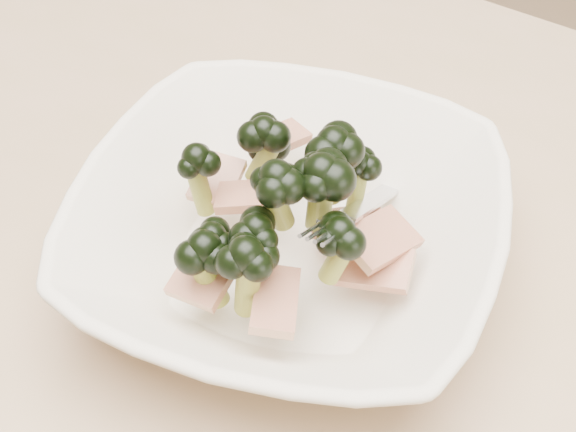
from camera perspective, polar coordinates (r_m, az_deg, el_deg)
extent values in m
cube|color=tan|center=(0.58, -1.53, -4.58)|extent=(1.20, 0.80, 0.04)
cylinder|color=tan|center=(1.30, -12.39, 5.80)|extent=(0.06, 0.06, 0.71)
imported|color=beige|center=(0.54, 0.00, -1.13)|extent=(0.35, 0.35, 0.07)
cylinder|color=olive|center=(0.50, -5.75, -4.38)|extent=(0.03, 0.02, 0.05)
ellipsoid|color=black|center=(0.48, -6.00, -2.27)|extent=(0.04, 0.04, 0.03)
cylinder|color=olive|center=(0.48, -2.89, -5.08)|extent=(0.02, 0.02, 0.05)
ellipsoid|color=black|center=(0.46, -3.03, -2.74)|extent=(0.04, 0.04, 0.03)
cylinder|color=olive|center=(0.52, 3.13, 2.94)|extent=(0.02, 0.02, 0.04)
ellipsoid|color=black|center=(0.51, 3.26, 5.16)|extent=(0.04, 0.04, 0.03)
cylinder|color=olive|center=(0.51, -5.27, -3.19)|extent=(0.01, 0.02, 0.04)
ellipsoid|color=black|center=(0.49, -5.45, -1.47)|extent=(0.03, 0.03, 0.03)
cylinder|color=olive|center=(0.49, -2.22, -2.46)|extent=(0.02, 0.02, 0.03)
ellipsoid|color=black|center=(0.48, -2.29, -0.93)|extent=(0.03, 0.03, 0.03)
cylinder|color=olive|center=(0.49, -0.79, 0.75)|extent=(0.02, 0.02, 0.04)
ellipsoid|color=black|center=(0.47, -0.82, 2.79)|extent=(0.04, 0.04, 0.03)
cylinder|color=olive|center=(0.50, 2.31, 1.08)|extent=(0.02, 0.02, 0.04)
ellipsoid|color=black|center=(0.48, 2.40, 3.17)|extent=(0.04, 0.04, 0.03)
cylinder|color=olive|center=(0.54, 3.62, 3.12)|extent=(0.02, 0.02, 0.03)
ellipsoid|color=black|center=(0.53, 3.72, 4.59)|extent=(0.03, 0.03, 0.02)
cylinder|color=olive|center=(0.54, -6.29, 2.07)|extent=(0.02, 0.01, 0.04)
ellipsoid|color=black|center=(0.52, -6.53, 4.14)|extent=(0.03, 0.03, 0.03)
cylinder|color=olive|center=(0.49, -2.28, -3.77)|extent=(0.02, 0.01, 0.03)
ellipsoid|color=black|center=(0.48, -2.36, -2.19)|extent=(0.03, 0.03, 0.03)
cylinder|color=olive|center=(0.49, 3.61, -3.02)|extent=(0.02, 0.02, 0.04)
ellipsoid|color=black|center=(0.47, 3.74, -1.18)|extent=(0.03, 0.03, 0.03)
cylinder|color=olive|center=(0.54, 4.97, 2.05)|extent=(0.01, 0.02, 0.04)
ellipsoid|color=black|center=(0.53, 5.12, 3.76)|extent=(0.03, 0.03, 0.02)
cylinder|color=olive|center=(0.56, -1.63, 4.11)|extent=(0.02, 0.02, 0.03)
ellipsoid|color=black|center=(0.55, -1.67, 5.62)|extent=(0.04, 0.04, 0.03)
cylinder|color=olive|center=(0.54, -1.68, 4.13)|extent=(0.03, 0.02, 0.04)
ellipsoid|color=black|center=(0.53, -1.73, 6.07)|extent=(0.03, 0.03, 0.03)
cube|color=maroon|center=(0.52, 6.13, -3.66)|extent=(0.06, 0.04, 0.02)
cube|color=maroon|center=(0.52, 6.57, -1.63)|extent=(0.05, 0.06, 0.02)
cube|color=maroon|center=(0.57, -0.65, 5.52)|extent=(0.03, 0.05, 0.01)
cube|color=maroon|center=(0.50, -6.12, -4.44)|extent=(0.04, 0.04, 0.02)
cube|color=maroon|center=(0.48, -0.90, -6.00)|extent=(0.05, 0.06, 0.02)
cube|color=maroon|center=(0.56, -5.09, 2.57)|extent=(0.04, 0.05, 0.02)
cube|color=maroon|center=(0.55, 4.16, -0.31)|extent=(0.06, 0.05, 0.02)
cube|color=maroon|center=(0.54, -3.26, 1.39)|extent=(0.04, 0.04, 0.01)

